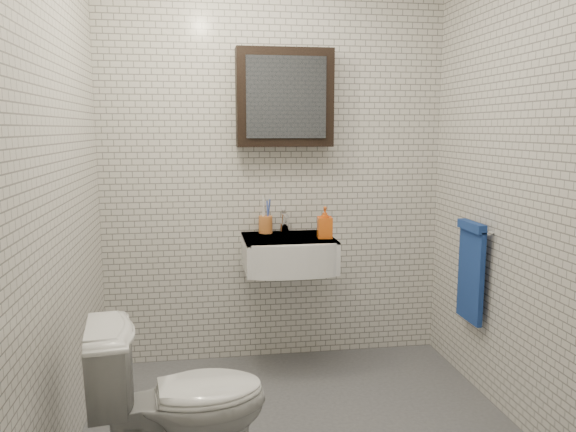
% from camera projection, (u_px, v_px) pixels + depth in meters
% --- Properties ---
extents(ground, '(2.20, 2.00, 0.01)m').
position_uv_depth(ground, '(303.00, 431.00, 2.82)').
color(ground, '#4B4D53').
rests_on(ground, ground).
extents(room_shell, '(2.22, 2.02, 2.51)m').
position_uv_depth(room_shell, '(304.00, 139.00, 2.60)').
color(room_shell, silver).
rests_on(room_shell, ground).
extents(washbasin, '(0.55, 0.50, 0.20)m').
position_uv_depth(washbasin, '(289.00, 253.00, 3.43)').
color(washbasin, white).
rests_on(washbasin, room_shell).
extents(faucet, '(0.06, 0.20, 0.15)m').
position_uv_depth(faucet, '(285.00, 222.00, 3.60)').
color(faucet, silver).
rests_on(faucet, washbasin).
extents(mirror_cabinet, '(0.60, 0.15, 0.60)m').
position_uv_depth(mirror_cabinet, '(285.00, 98.00, 3.47)').
color(mirror_cabinet, black).
rests_on(mirror_cabinet, room_shell).
extents(towel_rail, '(0.09, 0.30, 0.58)m').
position_uv_depth(towel_rail, '(471.00, 267.00, 3.21)').
color(towel_rail, silver).
rests_on(towel_rail, room_shell).
extents(toothbrush_cup, '(0.11, 0.11, 0.24)m').
position_uv_depth(toothbrush_cup, '(266.00, 224.00, 3.59)').
color(toothbrush_cup, '#C97132').
rests_on(toothbrush_cup, washbasin).
extents(soap_bottle, '(0.10, 0.10, 0.19)m').
position_uv_depth(soap_bottle, '(325.00, 222.00, 3.41)').
color(soap_bottle, '#FF9F1A').
rests_on(soap_bottle, washbasin).
extents(toilet, '(0.77, 0.50, 0.74)m').
position_uv_depth(toilet, '(180.00, 402.00, 2.37)').
color(toilet, white).
rests_on(toilet, ground).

